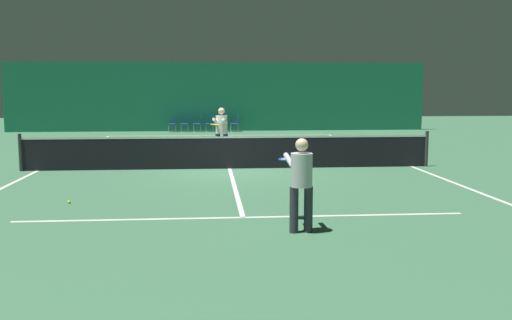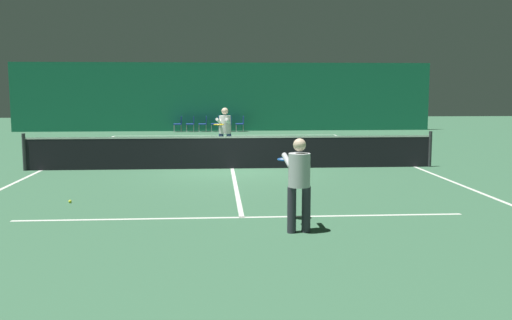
% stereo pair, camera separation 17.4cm
% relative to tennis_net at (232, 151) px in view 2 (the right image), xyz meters
% --- Properties ---
extents(ground_plane, '(60.00, 60.00, 0.00)m').
position_rel_tennis_net_xyz_m(ground_plane, '(0.00, 0.00, -0.51)').
color(ground_plane, '#386647').
extents(backdrop_curtain, '(23.00, 0.12, 3.74)m').
position_rel_tennis_net_xyz_m(backdrop_curtain, '(0.00, 14.96, 1.36)').
color(backdrop_curtain, '#196B4C').
rests_on(backdrop_curtain, ground).
extents(court_line_baseline_far, '(11.00, 0.10, 0.00)m').
position_rel_tennis_net_xyz_m(court_line_baseline_far, '(0.00, 11.90, -0.51)').
color(court_line_baseline_far, silver).
rests_on(court_line_baseline_far, ground).
extents(court_line_service_far, '(8.25, 0.10, 0.00)m').
position_rel_tennis_net_xyz_m(court_line_service_far, '(0.00, 6.40, -0.51)').
color(court_line_service_far, silver).
rests_on(court_line_service_far, ground).
extents(court_line_service_near, '(8.25, 0.10, 0.00)m').
position_rel_tennis_net_xyz_m(court_line_service_near, '(0.00, -6.40, -0.51)').
color(court_line_service_near, silver).
rests_on(court_line_service_near, ground).
extents(court_line_sideline_left, '(0.10, 23.80, 0.00)m').
position_rel_tennis_net_xyz_m(court_line_sideline_left, '(-5.50, 0.00, -0.51)').
color(court_line_sideline_left, silver).
rests_on(court_line_sideline_left, ground).
extents(court_line_sideline_right, '(0.10, 23.80, 0.00)m').
position_rel_tennis_net_xyz_m(court_line_sideline_right, '(5.50, 0.00, -0.51)').
color(court_line_sideline_right, silver).
rests_on(court_line_sideline_right, ground).
extents(court_line_centre, '(0.10, 12.80, 0.00)m').
position_rel_tennis_net_xyz_m(court_line_centre, '(0.00, 0.00, -0.51)').
color(court_line_centre, silver).
rests_on(court_line_centre, ground).
extents(tennis_net, '(12.00, 0.10, 1.07)m').
position_rel_tennis_net_xyz_m(tennis_net, '(0.00, 0.00, 0.00)').
color(tennis_net, black).
rests_on(tennis_net, ground).
extents(player_near, '(0.47, 1.33, 1.55)m').
position_rel_tennis_net_xyz_m(player_near, '(0.88, -7.50, 0.39)').
color(player_near, '#2D2D38').
rests_on(player_near, ground).
extents(player_far, '(0.64, 1.41, 1.70)m').
position_rel_tennis_net_xyz_m(player_far, '(-0.18, 2.50, 0.48)').
color(player_far, navy).
rests_on(player_far, ground).
extents(courtside_chair_0, '(0.44, 0.44, 0.84)m').
position_rel_tennis_net_xyz_m(courtside_chair_0, '(-2.47, 14.41, -0.03)').
color(courtside_chair_0, '#99999E').
rests_on(courtside_chair_0, ground).
extents(courtside_chair_1, '(0.44, 0.44, 0.84)m').
position_rel_tennis_net_xyz_m(courtside_chair_1, '(-1.80, 14.41, -0.03)').
color(courtside_chair_1, '#99999E').
rests_on(courtside_chair_1, ground).
extents(courtside_chair_2, '(0.44, 0.44, 0.84)m').
position_rel_tennis_net_xyz_m(courtside_chair_2, '(-1.13, 14.41, -0.03)').
color(courtside_chair_2, '#99999E').
rests_on(courtside_chair_2, ground).
extents(courtside_chair_3, '(0.44, 0.44, 0.84)m').
position_rel_tennis_net_xyz_m(courtside_chair_3, '(-0.46, 14.41, -0.03)').
color(courtside_chair_3, '#99999E').
rests_on(courtside_chair_3, ground).
extents(courtside_chair_4, '(0.44, 0.44, 0.84)m').
position_rel_tennis_net_xyz_m(courtside_chair_4, '(0.22, 14.41, -0.03)').
color(courtside_chair_4, '#99999E').
rests_on(courtside_chair_4, ground).
extents(courtside_chair_5, '(0.44, 0.44, 0.84)m').
position_rel_tennis_net_xyz_m(courtside_chair_5, '(0.89, 14.41, -0.03)').
color(courtside_chair_5, '#99999E').
rests_on(courtside_chair_5, ground).
extents(tennis_ball, '(0.07, 0.07, 0.07)m').
position_rel_tennis_net_xyz_m(tennis_ball, '(-3.48, -4.83, -0.48)').
color(tennis_ball, '#D1DB33').
rests_on(tennis_ball, ground).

